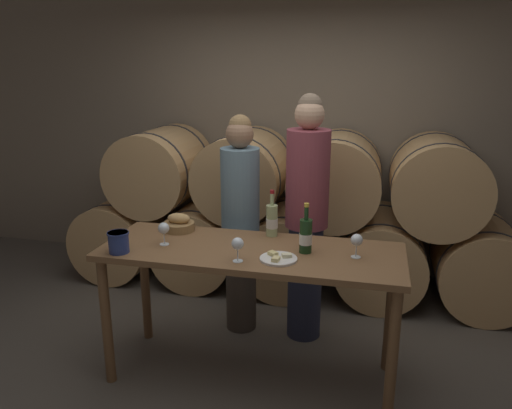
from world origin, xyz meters
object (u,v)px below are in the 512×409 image
(wine_bottle_white, at_px, (272,220))
(person_left, at_px, (240,221))
(blue_crock, at_px, (119,241))
(person_right, at_px, (307,217))
(wine_glass_center, at_px, (357,241))
(wine_glass_left, at_px, (238,244))
(bread_basket, at_px, (179,224))
(wine_bottle_red, at_px, (306,236))
(tasting_table, at_px, (251,266))
(cheese_plate, at_px, (278,258))
(wine_glass_far_left, at_px, (164,229))

(wine_bottle_white, bearing_deg, person_left, 133.47)
(wine_bottle_white, bearing_deg, blue_crock, -148.41)
(person_right, distance_m, wine_glass_center, 0.70)
(wine_glass_left, xyz_separation_m, wine_glass_center, (0.67, 0.22, 0.00))
(person_left, height_order, bread_basket, person_left)
(wine_bottle_red, bearing_deg, tasting_table, -176.45)
(cheese_plate, xyz_separation_m, wine_glass_far_left, (-0.76, 0.08, 0.10))
(cheese_plate, xyz_separation_m, wine_glass_center, (0.44, 0.15, 0.10))
(person_left, xyz_separation_m, person_right, (0.50, -0.00, 0.07))
(person_left, bearing_deg, wine_glass_far_left, -116.59)
(cheese_plate, bearing_deg, person_left, 120.40)
(person_left, distance_m, blue_crock, 1.00)
(bread_basket, bearing_deg, wine_glass_left, -39.24)
(blue_crock, bearing_deg, bread_basket, 67.08)
(wine_bottle_white, relative_size, wine_glass_far_left, 2.14)
(wine_bottle_red, distance_m, cheese_plate, 0.23)
(blue_crock, distance_m, bread_basket, 0.52)
(person_right, distance_m, wine_glass_far_left, 1.05)
(wine_bottle_red, height_order, bread_basket, wine_bottle_red)
(tasting_table, height_order, wine_glass_center, wine_glass_center)
(person_right, distance_m, cheese_plate, 0.74)
(person_right, distance_m, bread_basket, 0.91)
(tasting_table, distance_m, blue_crock, 0.83)
(person_right, bearing_deg, wine_bottle_red, -82.80)
(wine_bottle_red, xyz_separation_m, wine_glass_far_left, (-0.89, -0.07, -0.00))
(person_right, xyz_separation_m, wine_glass_far_left, (-0.82, -0.65, 0.06))
(person_right, relative_size, wine_glass_left, 12.42)
(wine_bottle_red, bearing_deg, blue_crock, -166.49)
(tasting_table, distance_m, wine_glass_center, 0.68)
(person_left, xyz_separation_m, bread_basket, (-0.34, -0.37, 0.07))
(wine_bottle_red, relative_size, wine_glass_far_left, 2.13)
(tasting_table, distance_m, wine_bottle_white, 0.36)
(wine_bottle_white, height_order, wine_glass_far_left, wine_bottle_white)
(wine_glass_far_left, bearing_deg, cheese_plate, -6.33)
(wine_bottle_white, bearing_deg, wine_glass_center, -25.04)
(tasting_table, relative_size, wine_bottle_white, 5.99)
(person_left, bearing_deg, wine_bottle_red, -45.42)
(person_left, bearing_deg, blue_crock, -122.64)
(tasting_table, height_order, bread_basket, bread_basket)
(cheese_plate, bearing_deg, wine_glass_center, 18.55)
(cheese_plate, bearing_deg, blue_crock, -173.71)
(cheese_plate, height_order, wine_glass_far_left, wine_glass_far_left)
(person_left, relative_size, cheese_plate, 7.51)
(wine_glass_left, bearing_deg, cheese_plate, 18.48)
(wine_bottle_white, distance_m, blue_crock, 0.99)
(person_left, relative_size, wine_glass_far_left, 11.37)
(bread_basket, height_order, wine_glass_center, wine_glass_center)
(wine_bottle_red, xyz_separation_m, wine_bottle_white, (-0.26, 0.25, 0.00))
(person_right, relative_size, wine_bottle_red, 5.83)
(wine_bottle_white, bearing_deg, bread_basket, -175.97)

